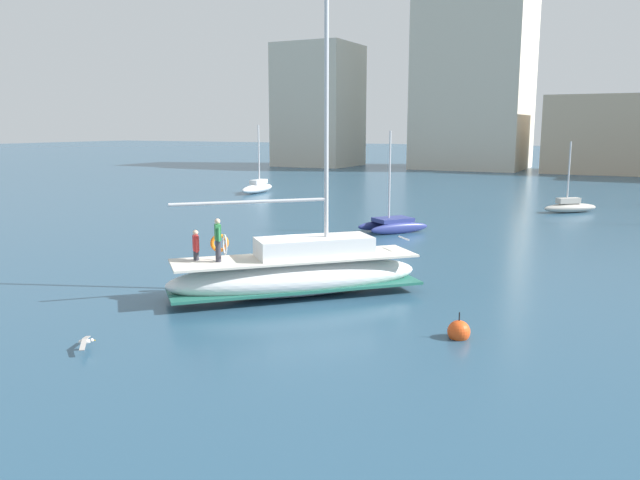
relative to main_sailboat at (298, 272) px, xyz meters
name	(u,v)px	position (x,y,z in m)	size (l,w,h in m)	color
ground_plane	(280,283)	(-1.55, 1.30, -0.91)	(400.00, 400.00, 0.00)	#284C66
main_sailboat	(298,272)	(0.00, 0.00, 0.00)	(8.48, 8.49, 12.57)	white
moored_sloop_far	(570,206)	(6.58, 29.59, -0.44)	(3.89, 3.60, 5.20)	#B7B2A8
moored_catamaran	(257,187)	(-21.60, 31.11, -0.36)	(1.48, 5.34, 6.42)	silver
moored_cutter_left	(393,224)	(-2.00, 15.45, -0.41)	(3.90, 4.33, 6.02)	navy
seagull	(86,341)	(-2.46, -8.00, -0.64)	(0.88, 1.04, 0.18)	silver
mooring_buoy	(459,332)	(6.71, -2.15, -0.70)	(0.69, 0.69, 0.94)	#EA4C19
waterfront_buildings	(579,95)	(2.27, 76.22, 9.67)	(85.17, 18.74, 27.96)	beige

